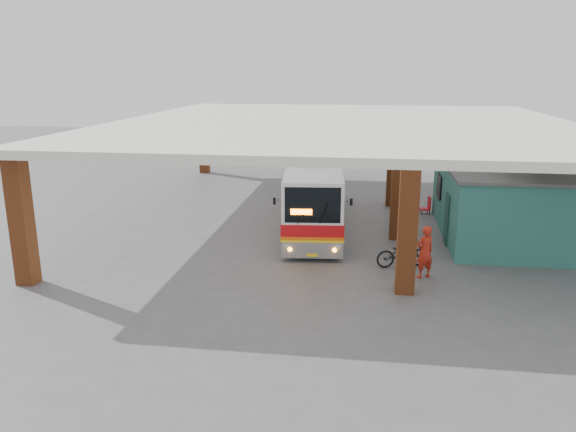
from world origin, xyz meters
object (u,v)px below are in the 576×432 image
(motorcycle, at_px, (403,253))
(pedestrian, at_px, (425,252))
(coach_bus, at_px, (313,190))
(red_chair, at_px, (427,206))

(motorcycle, bearing_deg, pedestrian, -163.93)
(pedestrian, bearing_deg, coach_bus, -86.76)
(motorcycle, relative_size, red_chair, 2.20)
(motorcycle, distance_m, red_chair, 8.13)
(coach_bus, height_order, motorcycle, coach_bus)
(pedestrian, xyz_separation_m, red_chair, (0.95, 8.96, -0.52))
(pedestrian, bearing_deg, motorcycle, -87.82)
(pedestrian, relative_size, red_chair, 2.08)
(red_chair, bearing_deg, pedestrian, -105.22)
(coach_bus, xyz_separation_m, red_chair, (5.42, 2.60, -1.19))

